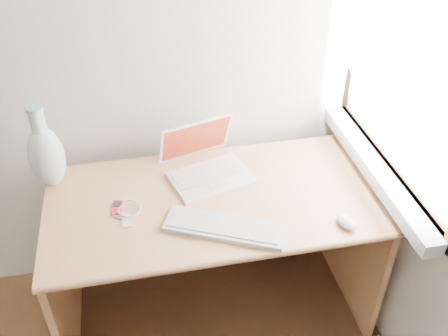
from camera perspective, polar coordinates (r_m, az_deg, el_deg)
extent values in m
cube|color=white|center=(1.91, 21.29, 13.04)|extent=(0.01, 0.90, 1.00)
cube|color=#949496|center=(2.14, 16.90, 0.05)|extent=(0.10, 0.96, 0.06)
cube|color=white|center=(1.86, 19.43, 13.87)|extent=(0.02, 0.84, 0.92)
cube|color=tan|center=(2.03, -1.21, -3.65)|extent=(1.35, 0.67, 0.03)
cube|color=tan|center=(2.30, -17.87, -12.38)|extent=(0.03, 0.63, 0.68)
cube|color=tan|center=(2.44, 14.42, -7.88)|extent=(0.03, 0.63, 0.68)
cube|color=tan|center=(2.43, -2.53, -3.03)|extent=(1.29, 0.03, 0.44)
cube|color=white|center=(2.11, -1.50, -1.13)|extent=(0.37, 0.31, 0.02)
cube|color=silver|center=(2.10, -1.50, -0.92)|extent=(0.32, 0.20, 0.00)
cube|color=white|center=(2.13, -2.09, 3.04)|extent=(0.34, 0.17, 0.21)
cube|color=#9C3111|center=(2.13, -2.09, 3.04)|extent=(0.31, 0.15, 0.18)
cube|color=silver|center=(1.88, 0.08, -6.83)|extent=(0.47, 0.32, 0.02)
cube|color=silver|center=(1.87, 0.08, -6.58)|extent=(0.42, 0.27, 0.00)
ellipsoid|color=white|center=(1.94, 13.83, -6.00)|extent=(0.08, 0.11, 0.03)
cube|color=#B40C23|center=(2.01, -12.11, -4.45)|extent=(0.05, 0.09, 0.01)
cube|color=black|center=(2.01, -12.13, -4.36)|extent=(0.03, 0.03, 0.00)
torus|color=silver|center=(2.00, -11.08, -4.68)|extent=(0.15, 0.15, 0.01)
cube|color=silver|center=(1.95, -11.09, -5.85)|extent=(0.03, 0.09, 0.01)
ellipsoid|color=white|center=(2.13, -19.59, 1.16)|extent=(0.14, 0.14, 0.27)
cylinder|color=white|center=(2.04, -20.55, 5.03)|extent=(0.06, 0.06, 0.11)
cylinder|color=#8DCDE1|center=(2.01, -20.89, 6.36)|extent=(0.07, 0.07, 0.01)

